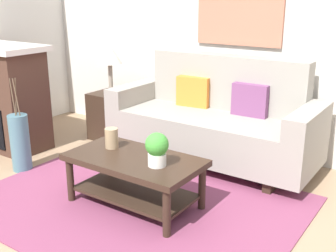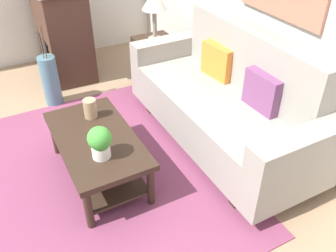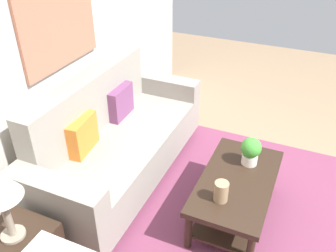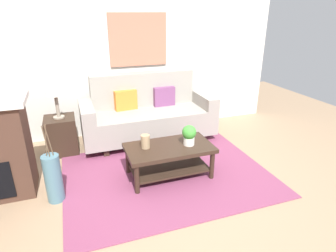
# 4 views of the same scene
# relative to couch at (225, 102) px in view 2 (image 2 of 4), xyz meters

# --- Properties ---
(ground_plane) EXTENTS (9.20, 9.20, 0.00)m
(ground_plane) POSITION_rel_couch_xyz_m (-0.08, -1.70, -0.43)
(ground_plane) COLOR #9E7F60
(area_rug) EXTENTS (2.63, 2.00, 0.01)m
(area_rug) POSITION_rel_couch_xyz_m (-0.08, -1.20, -0.42)
(area_rug) COLOR #843D5B
(area_rug) RESTS_ON ground_plane
(couch) EXTENTS (2.13, 0.84, 1.08)m
(couch) POSITION_rel_couch_xyz_m (0.00, 0.00, 0.00)
(couch) COLOR gray
(couch) RESTS_ON ground_plane
(throw_pillow_orange) EXTENTS (0.37, 0.16, 0.32)m
(throw_pillow_orange) POSITION_rel_couch_xyz_m (-0.33, 0.13, 0.25)
(throw_pillow_orange) COLOR orange
(throw_pillow_orange) RESTS_ON couch
(throw_pillow_plum) EXTENTS (0.36, 0.13, 0.32)m
(throw_pillow_plum) POSITION_rel_couch_xyz_m (0.33, 0.13, 0.25)
(throw_pillow_plum) COLOR #7A4270
(throw_pillow_plum) RESTS_ON couch
(coffee_table) EXTENTS (1.10, 0.60, 0.43)m
(coffee_table) POSITION_rel_couch_xyz_m (-0.06, -1.22, -0.12)
(coffee_table) COLOR #332319
(coffee_table) RESTS_ON ground_plane
(tabletop_vase) EXTENTS (0.11, 0.11, 0.17)m
(tabletop_vase) POSITION_rel_couch_xyz_m (-0.35, -1.16, 0.09)
(tabletop_vase) COLOR tan
(tabletop_vase) RESTS_ON coffee_table
(potted_plant_tabletop) EXTENTS (0.18, 0.18, 0.26)m
(potted_plant_tabletop) POSITION_rel_couch_xyz_m (0.19, -1.26, 0.14)
(potted_plant_tabletop) COLOR white
(potted_plant_tabletop) RESTS_ON coffee_table
(side_table) EXTENTS (0.44, 0.44, 0.56)m
(side_table) POSITION_rel_couch_xyz_m (-1.36, -0.04, -0.15)
(side_table) COLOR #332319
(side_table) RESTS_ON ground_plane
(table_lamp) EXTENTS (0.28, 0.28, 0.57)m
(table_lamp) POSITION_rel_couch_xyz_m (-1.36, -0.04, 0.56)
(table_lamp) COLOR gray
(table_lamp) RESTS_ON side_table
(fireplace) EXTENTS (1.02, 0.58, 1.16)m
(fireplace) POSITION_rel_couch_xyz_m (-2.13, -0.92, 0.16)
(fireplace) COLOR #472D23
(fireplace) RESTS_ON ground_plane
(floor_vase) EXTENTS (0.19, 0.19, 0.57)m
(floor_vase) POSITION_rel_couch_xyz_m (-1.46, -1.28, -0.15)
(floor_vase) COLOR slate
(floor_vase) RESTS_ON ground_plane
(floor_vase_branch_a) EXTENTS (0.05, 0.02, 0.36)m
(floor_vase_branch_a) POSITION_rel_couch_xyz_m (-1.44, -1.28, 0.32)
(floor_vase_branch_a) COLOR brown
(floor_vase_branch_a) RESTS_ON floor_vase
(floor_vase_branch_b) EXTENTS (0.05, 0.02, 0.36)m
(floor_vase_branch_b) POSITION_rel_couch_xyz_m (-1.47, -1.26, 0.32)
(floor_vase_branch_b) COLOR brown
(floor_vase_branch_b) RESTS_ON floor_vase
(floor_vase_branch_c) EXTENTS (0.04, 0.02, 0.36)m
(floor_vase_branch_c) POSITION_rel_couch_xyz_m (-1.47, -1.30, 0.32)
(floor_vase_branch_c) COLOR brown
(floor_vase_branch_c) RESTS_ON floor_vase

